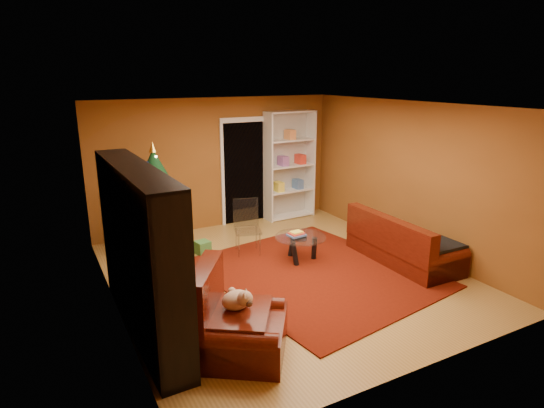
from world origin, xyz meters
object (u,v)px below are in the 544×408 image
white_bookshelf (290,166)px  armchair (240,319)px  acrylic_chair (248,231)px  media_unit (140,252)px  gift_box_teal (172,235)px  gift_box_green (203,247)px  gift_box_red (155,233)px  sofa (404,238)px  dog (236,300)px  christmas_tree (156,198)px  rug (315,273)px  coffee_table (300,248)px

white_bookshelf → armchair: bearing=-128.8°
acrylic_chair → media_unit: bearing=-125.7°
gift_box_teal → gift_box_green: size_ratio=1.35×
gift_box_red → sofa: size_ratio=0.12×
armchair → dog: armchair is taller
armchair → dog: bearing=45.0°
armchair → christmas_tree: bearing=33.9°
gift_box_red → white_bookshelf: 3.13m
christmas_tree → armchair: (-0.01, -3.58, -0.52)m
christmas_tree → acrylic_chair: christmas_tree is taller
dog → media_unit: bearing=75.5°
media_unit → white_bookshelf: size_ratio=1.13×
christmas_tree → sofa: size_ratio=1.00×
rug → gift_box_teal: gift_box_teal is taller
media_unit → armchair: bearing=-51.6°
christmas_tree → acrylic_chair: bearing=-36.6°
coffee_table → acrylic_chair: acrylic_chair is taller
gift_box_teal → media_unit: bearing=-112.2°
media_unit → coffee_table: media_unit is taller
media_unit → acrylic_chair: media_unit is taller
gift_box_green → dog: 3.04m
gift_box_green → coffee_table: bearing=-38.5°
coffee_table → acrylic_chair: size_ratio=0.99×
white_bookshelf → acrylic_chair: white_bookshelf is taller
coffee_table → gift_box_green: bearing=141.5°
rug → gift_box_red: 3.33m
white_bookshelf → sofa: 3.16m
media_unit → gift_box_teal: 3.12m
gift_box_red → white_bookshelf: white_bookshelf is taller
sofa → acrylic_chair: bearing=55.7°
armchair → dog: (-0.01, 0.07, 0.20)m
rug → gift_box_red: (-1.82, 2.78, 0.10)m
gift_box_red → white_bookshelf: size_ratio=0.10×
media_unit → dog: bearing=-50.0°
gift_box_green → dog: bearing=-102.2°
armchair → coffee_table: bearing=-11.3°
white_bookshelf → rug: bearing=-114.8°
media_unit → sofa: media_unit is taller
gift_box_teal → gift_box_red: gift_box_teal is taller
rug → christmas_tree: (-1.89, 2.19, 0.93)m
dog → gift_box_teal: bearing=29.2°
gift_box_green → white_bookshelf: white_bookshelf is taller
sofa → coffee_table: bearing=61.9°
media_unit → gift_box_green: 2.64m
gift_box_teal → armchair: (-0.30, -3.76, 0.26)m
christmas_tree → gift_box_red: size_ratio=8.62×
rug → armchair: size_ratio=3.21×
dog → gift_box_green: bearing=21.9°
gift_box_green → gift_box_red: gift_box_green is taller
rug → dog: dog is taller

